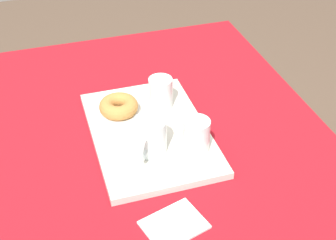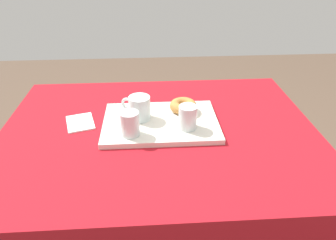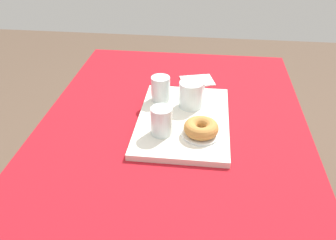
{
  "view_description": "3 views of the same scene",
  "coord_description": "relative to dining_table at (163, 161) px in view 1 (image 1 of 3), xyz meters",
  "views": [
    {
      "loc": [
        1.0,
        -0.3,
        1.62
      ],
      "look_at": [
        0.0,
        0.02,
        0.82
      ],
      "focal_mm": 50.57,
      "sensor_mm": 36.0,
      "label": 1
    },
    {
      "loc": [
        0.03,
        1.04,
        1.43
      ],
      "look_at": [
        -0.04,
        -0.01,
        0.8
      ],
      "focal_mm": 32.97,
      "sensor_mm": 36.0,
      "label": 2
    },
    {
      "loc": [
        -1.07,
        -0.11,
        1.46
      ],
      "look_at": [
        -0.03,
        0.02,
        0.79
      ],
      "focal_mm": 38.12,
      "sensor_mm": 36.0,
      "label": 3
    }
  ],
  "objects": [
    {
      "name": "dining_table",
      "position": [
        0.0,
        0.0,
        0.0
      ],
      "size": [
        1.26,
        0.95,
        0.76
      ],
      "color": "#A8141E",
      "rests_on": "ground"
    },
    {
      "name": "serving_tray",
      "position": [
        -0.01,
        -0.04,
        0.11
      ],
      "size": [
        0.46,
        0.32,
        0.02
      ],
      "primitive_type": "cube",
      "color": "silver",
      "rests_on": "dining_table"
    },
    {
      "name": "tea_mug_left",
      "position": [
        0.08,
        -0.06,
        0.17
      ],
      "size": [
        0.12,
        0.09,
        0.1
      ],
      "color": "silver",
      "rests_on": "serving_tray"
    },
    {
      "name": "water_glass_near",
      "position": [
        -0.11,
        0.03,
        0.17
      ],
      "size": [
        0.07,
        0.07,
        0.09
      ],
      "color": "silver",
      "rests_on": "serving_tray"
    },
    {
      "name": "water_glass_far",
      "position": [
        0.11,
        0.06,
        0.17
      ],
      "size": [
        0.07,
        0.07,
        0.09
      ],
      "color": "silver",
      "rests_on": "serving_tray"
    },
    {
      "name": "donut_plate_left",
      "position": [
        -0.11,
        -0.1,
        0.13
      ],
      "size": [
        0.12,
        0.12,
        0.01
      ],
      "primitive_type": "cylinder",
      "color": "white",
      "rests_on": "serving_tray"
    },
    {
      "name": "sugar_donut_left",
      "position": [
        -0.11,
        -0.1,
        0.15
      ],
      "size": [
        0.11,
        0.11,
        0.04
      ],
      "primitive_type": "torus",
      "color": "#BC7F3D",
      "rests_on": "donut_plate_left"
    },
    {
      "name": "paper_napkin",
      "position": [
        0.32,
        -0.07,
        0.1
      ],
      "size": [
        0.14,
        0.16,
        0.01
      ],
      "primitive_type": "cube",
      "rotation": [
        0.0,
        0.0,
        0.28
      ],
      "color": "white",
      "rests_on": "dining_table"
    }
  ]
}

